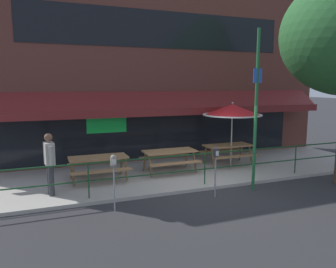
{
  "coord_description": "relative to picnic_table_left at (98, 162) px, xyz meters",
  "views": [
    {
      "loc": [
        -4.5,
        -8.27,
        3.09
      ],
      "look_at": [
        -0.69,
        1.6,
        1.5
      ],
      "focal_mm": 35.0,
      "sensor_mm": 36.0,
      "label": 1
    }
  ],
  "objects": [
    {
      "name": "patio_umbrella_right",
      "position": [
        4.89,
        0.11,
        1.47
      ],
      "size": [
        2.14,
        2.14,
        2.38
      ],
      "color": "#B7B2A8",
      "rests_on": "patio_deck"
    },
    {
      "name": "restaurant_building",
      "position": [
        2.93,
        2.35,
        2.98
      ],
      "size": [
        15.0,
        1.6,
        7.42
      ],
      "color": "brown",
      "rests_on": "ground"
    },
    {
      "name": "pedestrian_walking",
      "position": [
        -1.45,
        -0.91,
        0.35
      ],
      "size": [
        0.29,
        0.61,
        1.71
      ],
      "color": "#333338",
      "rests_on": "patio_deck"
    },
    {
      "name": "picnic_table_right",
      "position": [
        4.89,
        0.33,
        0.0
      ],
      "size": [
        1.8,
        1.42,
        0.76
      ],
      "color": "#997047",
      "rests_on": "patio_deck"
    },
    {
      "name": "parking_meter_far",
      "position": [
        2.78,
        -2.47,
        0.44
      ],
      "size": [
        0.15,
        0.16,
        1.42
      ],
      "color": "gray",
      "rests_on": "ground"
    },
    {
      "name": "street_sign_pole",
      "position": [
        4.15,
        -2.32,
        1.68
      ],
      "size": [
        0.28,
        0.09,
        4.65
      ],
      "color": "#1E6033",
      "rests_on": "ground"
    },
    {
      "name": "picnic_table_centre",
      "position": [
        2.45,
        0.12,
        0.0
      ],
      "size": [
        1.8,
        1.42,
        0.76
      ],
      "color": "#997047",
      "rests_on": "patio_deck"
    },
    {
      "name": "patio_deck",
      "position": [
        2.93,
        0.13,
        -0.66
      ],
      "size": [
        15.0,
        4.0,
        0.1
      ],
      "primitive_type": "cube",
      "color": "#ADA89E",
      "rests_on": "ground"
    },
    {
      "name": "picnic_table_left",
      "position": [
        0.0,
        0.0,
        0.0
      ],
      "size": [
        1.8,
        1.42,
        0.76
      ],
      "color": "#997047",
      "rests_on": "patio_deck"
    },
    {
      "name": "patio_railing",
      "position": [
        2.93,
        -1.57,
        0.09
      ],
      "size": [
        13.84,
        0.04,
        0.97
      ],
      "color": "#194723",
      "rests_on": "patio_deck"
    },
    {
      "name": "ground_plane",
      "position": [
        2.93,
        -1.87,
        -0.71
      ],
      "size": [
        120.0,
        120.0,
        0.0
      ],
      "primitive_type": "plane",
      "color": "#2D2D30"
    },
    {
      "name": "parking_meter_near",
      "position": [
        -0.01,
        -2.43,
        0.44
      ],
      "size": [
        0.15,
        0.16,
        1.42
      ],
      "color": "gray",
      "rests_on": "ground"
    }
  ]
}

